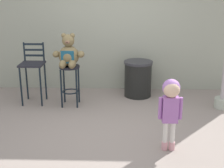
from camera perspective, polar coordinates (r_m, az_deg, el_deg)
name	(u,v)px	position (r m, az deg, el deg)	size (l,w,h in m)	color
ground_plane	(105,131)	(4.79, -1.24, -8.61)	(24.00, 24.00, 0.00)	gray
building_wall	(110,11)	(6.53, -0.28, 13.26)	(6.27, 0.30, 3.24)	#969A89
bar_stool_with_teddy	(70,78)	(5.67, -7.75, 1.18)	(0.37, 0.37, 0.75)	black
teddy_bear	(69,54)	(5.53, -7.98, 5.39)	(0.56, 0.51, 0.58)	brown
child_walking	(171,100)	(4.07, 10.74, -2.84)	(0.31, 0.25, 0.98)	#D3929B
trash_bin	(138,78)	(6.17, 4.78, 1.01)	(0.56, 0.56, 0.71)	black
bar_chair_empty	(33,68)	(5.91, -14.35, 2.94)	(0.43, 0.43, 1.12)	black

